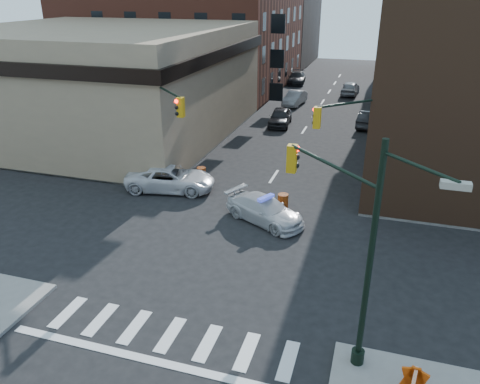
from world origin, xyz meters
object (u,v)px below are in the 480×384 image
Objects in this scene: police_car at (265,210)px; barrel_bank at (201,175)px; pickup at (171,179)px; parked_car_wnear at (280,117)px; pedestrian_a at (151,172)px; barrel_road at (283,203)px; parked_car_wfar at (295,98)px; barricade_nw_a at (164,171)px; pedestrian_b at (141,161)px; parked_car_enear at (369,119)px.

barrel_bank is (-5.43, 4.25, -0.17)m from police_car.
pickup is 1.20× the size of parked_car_wnear.
parked_car_wnear is at bearing 80.90° from pedestrian_a.
barrel_road is at bearing -0.89° from pedestrian_a.
parked_car_wfar is at bearing 86.62° from pedestrian_a.
pedestrian_a reaches higher than pickup.
police_car reaches higher than barricade_nw_a.
police_car is 4.44× the size of barrel_road.
pickup is 1.50m from pedestrian_a.
pedestrian_b is 10.66m from barrel_road.
parked_car_enear is at bearing 8.15° from parked_car_wnear.
barrel_road is at bearing -9.86° from barricade_nw_a.
pedestrian_a reaches higher than barrel_road.
parked_car_wfar is 27.17m from barrel_road.
pedestrian_b is at bearing 52.94° from pickup.
parked_car_wnear is at bearing 37.66° from police_car.
parked_car_wnear is 4.29× the size of barrel_road.
pickup is 25.98m from parked_car_wfar.
barricade_nw_a is (-2.67, -0.19, 0.03)m from barrel_bank.
barrel_bank is at bearing 10.31° from barricade_nw_a.
parked_car_enear is at bearing 15.77° from police_car.
police_car is 9.06m from barricade_nw_a.
pedestrian_a is 1.42m from barricade_nw_a.
barricade_nw_a is at bearing 28.51° from pickup.
pedestrian_a is at bearing 71.82° from pickup.
parked_car_wnear is 8.63m from parked_car_wfar.
parked_car_wnear is at bearing 19.26° from parked_car_enear.
police_car is 2.92× the size of pedestrian_a.
parked_car_wnear reaches higher than barrel_bank.
police_car is 1.69m from barrel_road.
parked_car_wfar is 2.30× the size of pedestrian_b.
pedestrian_a is at bearing -93.48° from barricade_nw_a.
barrel_bank is 0.97× the size of barricade_nw_a.
barrel_road is at bearing -23.93° from barrel_bank.
police_car is 10.45m from pedestrian_b.
parked_car_wfar is 25.09m from pedestrian_b.
barricade_nw_a is (-4.27, -24.27, -0.19)m from parked_car_wfar.
parked_car_enear reaches higher than barrel_road.
barrel_bank is (2.89, 1.53, -0.45)m from pedestrian_a.
pickup is 5.29× the size of barrel_bank.
parked_car_enear is 2.79× the size of pedestrian_a.
pedestrian_b is (-9.67, 3.93, 0.45)m from police_car.
police_car is at bearing -20.44° from barricade_nw_a.
parked_car_wnear is 2.82× the size of pedestrian_a.
barrel_road is at bearing -107.88° from pickup.
pickup reaches higher than barrel_road.
pickup is 5.14× the size of barricade_nw_a.
police_car is at bearing 84.59° from parked_car_enear.
parked_car_enear is (8.00, 1.85, -0.03)m from parked_car_wnear.
police_car is at bearing -84.64° from parked_car_wnear.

